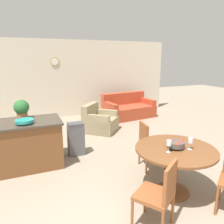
% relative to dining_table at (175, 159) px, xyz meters
% --- Properties ---
extents(wall_back, '(8.00, 0.09, 2.70)m').
position_rel_dining_table_xyz_m(wall_back, '(-0.66, 5.34, 0.77)').
color(wall_back, beige).
rests_on(wall_back, ground_plane).
extents(dining_table, '(1.22, 1.22, 0.75)m').
position_rel_dining_table_xyz_m(dining_table, '(0.00, 0.00, 0.00)').
color(dining_table, brown).
rests_on(dining_table, ground_plane).
extents(dining_chair_near_left, '(0.59, 0.59, 0.91)m').
position_rel_dining_table_xyz_m(dining_chair_near_left, '(-0.64, -0.54, -0.08)').
color(dining_chair_near_left, brown).
rests_on(dining_chair_near_left, ground_plane).
extents(dining_chair_far_side, '(0.48, 0.48, 0.91)m').
position_rel_dining_table_xyz_m(dining_chair_far_side, '(0.07, 0.84, -0.08)').
color(dining_chair_far_side, brown).
rests_on(dining_chair_far_side, ground_plane).
extents(fruit_bowl, '(0.25, 0.25, 0.13)m').
position_rel_dining_table_xyz_m(fruit_bowl, '(0.00, -0.00, 0.24)').
color(fruit_bowl, '#4C4742').
rests_on(fruit_bowl, dining_table).
extents(wine_glass_left, '(0.07, 0.07, 0.18)m').
position_rel_dining_table_xyz_m(wine_glass_left, '(-0.19, -0.08, 0.30)').
color(wine_glass_left, silver).
rests_on(wine_glass_left, dining_table).
extents(wine_glass_right, '(0.07, 0.07, 0.18)m').
position_rel_dining_table_xyz_m(wine_glass_right, '(0.16, -0.12, 0.30)').
color(wine_glass_right, silver).
rests_on(wine_glass_right, dining_table).
extents(kitchen_island, '(1.25, 0.85, 0.92)m').
position_rel_dining_table_xyz_m(kitchen_island, '(-2.04, 1.81, -0.12)').
color(kitchen_island, brown).
rests_on(kitchen_island, ground_plane).
extents(teal_bowl, '(0.32, 0.32, 0.08)m').
position_rel_dining_table_xyz_m(teal_bowl, '(-2.07, 1.65, 0.38)').
color(teal_bowl, teal).
rests_on(teal_bowl, kitchen_island).
extents(potted_plant, '(0.29, 0.29, 0.38)m').
position_rel_dining_table_xyz_m(potted_plant, '(-2.11, 2.04, 0.54)').
color(potted_plant, '#A36642').
rests_on(potted_plant, kitchen_island).
extents(trash_bin, '(0.34, 0.26, 0.72)m').
position_rel_dining_table_xyz_m(trash_bin, '(-1.07, 1.98, -0.23)').
color(trash_bin, '#56565B').
rests_on(trash_bin, ground_plane).
extents(couch, '(1.86, 1.20, 0.85)m').
position_rel_dining_table_xyz_m(couch, '(1.41, 4.40, -0.29)').
color(couch, '#B24228').
rests_on(couch, ground_plane).
extents(armchair, '(1.17, 1.17, 0.79)m').
position_rel_dining_table_xyz_m(armchair, '(-0.08, 3.28, -0.31)').
color(armchair, '#998966').
rests_on(armchair, ground_plane).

